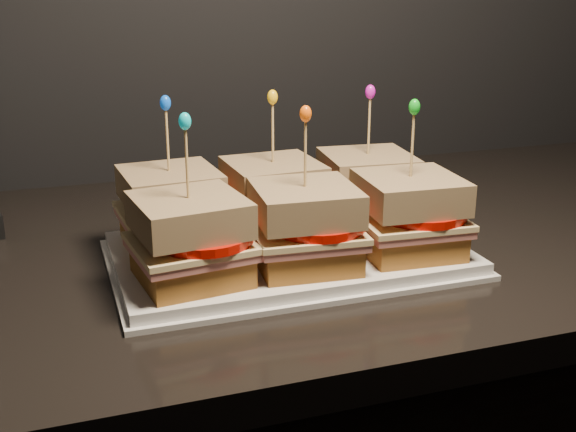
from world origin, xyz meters
name	(u,v)px	position (x,y,z in m)	size (l,w,h in m)	color
granite_slab	(322,243)	(0.42, 1.68, 0.92)	(2.69, 0.66, 0.04)	black
platter	(288,255)	(0.35, 1.59, 0.94)	(0.38, 0.24, 0.02)	white
platter_rim	(288,260)	(0.35, 1.59, 0.94)	(0.39, 0.25, 0.01)	white
sandwich_0_bread_bot	(172,232)	(0.23, 1.65, 0.97)	(0.10, 0.10, 0.03)	brown
sandwich_0_ham	(172,217)	(0.23, 1.65, 0.98)	(0.11, 0.11, 0.01)	#C45A56
sandwich_0_cheese	(171,211)	(0.23, 1.65, 0.99)	(0.11, 0.11, 0.01)	beige
sandwich_0_tomato	(182,205)	(0.24, 1.64, 1.00)	(0.10, 0.10, 0.01)	red
sandwich_0_bread_top	(170,186)	(0.23, 1.65, 1.02)	(0.10, 0.10, 0.03)	#4D250C
sandwich_0_pick	(168,144)	(0.23, 1.65, 1.07)	(0.00, 0.00, 0.09)	tan
sandwich_0_frill	(165,103)	(0.23, 1.65, 1.11)	(0.01, 0.01, 0.02)	blue
sandwich_1_bread_bot	(273,221)	(0.35, 1.65, 0.97)	(0.10, 0.10, 0.03)	brown
sandwich_1_ham	(273,206)	(0.35, 1.65, 0.98)	(0.11, 0.11, 0.01)	#C45A56
sandwich_1_cheese	(273,201)	(0.35, 1.65, 0.99)	(0.11, 0.11, 0.01)	beige
sandwich_1_tomato	(284,195)	(0.36, 1.64, 1.00)	(0.10, 0.10, 0.01)	red
sandwich_1_bread_top	(273,177)	(0.35, 1.65, 1.02)	(0.10, 0.10, 0.03)	#4D250C
sandwich_1_pick	(273,136)	(0.35, 1.65, 1.07)	(0.00, 0.00, 0.09)	tan
sandwich_1_frill	(273,97)	(0.35, 1.65, 1.11)	(0.01, 0.01, 0.02)	#F1B111
sandwich_2_bread_bot	(366,211)	(0.47, 1.65, 0.97)	(0.10, 0.10, 0.03)	brown
sandwich_2_ham	(367,197)	(0.47, 1.65, 0.98)	(0.11, 0.11, 0.01)	#C45A56
sandwich_2_cheese	(367,191)	(0.47, 1.65, 0.99)	(0.11, 0.11, 0.01)	beige
sandwich_2_tomato	(378,186)	(0.48, 1.64, 1.00)	(0.10, 0.10, 0.01)	red
sandwich_2_bread_top	(368,168)	(0.47, 1.65, 1.02)	(0.10, 0.10, 0.03)	#4D250C
sandwich_2_pick	(369,130)	(0.47, 1.65, 1.07)	(0.00, 0.00, 0.09)	tan
sandwich_2_frill	(370,92)	(0.47, 1.65, 1.11)	(0.01, 0.01, 0.02)	#C012AA
sandwich_3_bread_bot	(192,266)	(0.23, 1.54, 0.97)	(0.10, 0.10, 0.03)	brown
sandwich_3_ham	(191,250)	(0.23, 1.54, 0.98)	(0.11, 0.11, 0.01)	#C45A56
sandwich_3_cheese	(190,243)	(0.23, 1.54, 0.99)	(0.11, 0.11, 0.01)	beige
sandwich_3_tomato	(203,236)	(0.24, 1.53, 1.00)	(0.10, 0.10, 0.01)	red
sandwich_3_bread_top	(189,215)	(0.23, 1.54, 1.02)	(0.10, 0.10, 0.03)	#4D250C
sandwich_3_pick	(187,168)	(0.23, 1.54, 1.07)	(0.00, 0.00, 0.09)	tan
sandwich_3_frill	(185,121)	(0.23, 1.54, 1.11)	(0.01, 0.01, 0.02)	#0BBBC9
sandwich_4_bread_bot	(305,252)	(0.35, 1.54, 0.97)	(0.10, 0.10, 0.03)	brown
sandwich_4_ham	(305,236)	(0.35, 1.54, 0.98)	(0.11, 0.11, 0.01)	#C45A56
sandwich_4_cheese	(305,230)	(0.35, 1.54, 0.99)	(0.11, 0.11, 0.01)	beige
sandwich_4_tomato	(318,224)	(0.36, 1.53, 1.00)	(0.10, 0.10, 0.01)	red
sandwich_4_bread_top	(305,203)	(0.35, 1.54, 1.02)	(0.10, 0.10, 0.03)	#4D250C
sandwich_4_pick	(305,158)	(0.35, 1.54, 1.07)	(0.00, 0.00, 0.09)	tan
sandwich_4_frill	(306,114)	(0.35, 1.54, 1.11)	(0.01, 0.01, 0.02)	#FC5C0C
sandwich_5_bread_bot	(407,239)	(0.47, 1.54, 0.97)	(0.10, 0.10, 0.03)	brown
sandwich_5_ham	(408,224)	(0.47, 1.54, 0.98)	(0.11, 0.11, 0.01)	#C45A56
sandwich_5_cheese	(408,218)	(0.47, 1.54, 0.99)	(0.11, 0.11, 0.01)	beige
sandwich_5_tomato	(421,212)	(0.48, 1.53, 1.00)	(0.10, 0.10, 0.01)	red
sandwich_5_bread_top	(410,192)	(0.47, 1.54, 1.02)	(0.10, 0.10, 0.03)	#4D250C
sandwich_5_pick	(412,149)	(0.47, 1.54, 1.07)	(0.00, 0.00, 0.09)	tan
sandwich_5_frill	(414,107)	(0.47, 1.54, 1.11)	(0.01, 0.01, 0.02)	#13A51C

